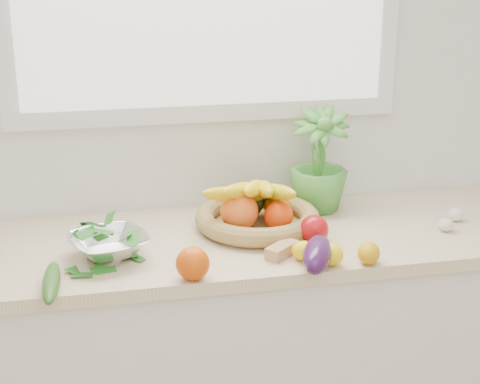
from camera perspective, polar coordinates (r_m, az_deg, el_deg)
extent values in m
cube|color=white|center=(2.44, -2.74, 9.01)|extent=(4.50, 0.02, 2.70)
cube|color=silver|center=(2.49, -1.25, -13.54)|extent=(2.20, 0.58, 0.86)
cube|color=beige|center=(2.28, -1.33, -3.96)|extent=(2.24, 0.62, 0.04)
sphere|color=#D94906|center=(1.99, -3.69, -5.56)|extent=(0.10, 0.10, 0.09)
ellipsoid|color=yellow|center=(2.09, 6.98, -4.79)|extent=(0.10, 0.11, 0.07)
ellipsoid|color=#CE930B|center=(2.11, 9.95, -4.70)|extent=(0.09, 0.10, 0.06)
ellipsoid|color=yellow|center=(2.11, 5.01, -4.58)|extent=(0.09, 0.09, 0.06)
sphere|color=#AD0D13|center=(2.22, 5.76, -2.92)|extent=(0.10, 0.10, 0.09)
cube|color=tan|center=(2.14, 3.27, -4.53)|extent=(0.12, 0.11, 0.04)
ellipsoid|color=silver|center=(2.40, 15.69, -2.47)|extent=(0.06, 0.06, 0.04)
ellipsoid|color=beige|center=(2.50, 16.40, -1.71)|extent=(0.06, 0.06, 0.04)
ellipsoid|color=#33103E|center=(2.06, 6.03, -4.82)|extent=(0.16, 0.23, 0.08)
ellipsoid|color=#1B5118|center=(1.99, -14.43, -6.79)|extent=(0.05, 0.25, 0.05)
sphere|color=red|center=(2.04, -3.98, -5.90)|extent=(0.03, 0.03, 0.03)
imported|color=green|center=(2.46, 6.15, 2.50)|extent=(0.24, 0.24, 0.35)
cylinder|color=tan|center=(2.34, 1.35, -2.65)|extent=(0.45, 0.45, 0.01)
torus|color=#A7894A|center=(2.33, 1.35, -2.01)|extent=(0.53, 0.53, 0.06)
sphere|color=orange|center=(2.28, -0.06, -1.52)|extent=(0.16, 0.16, 0.12)
sphere|color=#FF4308|center=(2.29, 3.01, -1.84)|extent=(0.12, 0.12, 0.09)
sphere|color=orange|center=(2.39, 2.87, -1.03)|extent=(0.12, 0.12, 0.09)
ellipsoid|color=black|center=(2.38, 0.74, -0.58)|extent=(0.13, 0.13, 0.12)
ellipsoid|color=yellow|center=(2.28, -0.40, -0.22)|extent=(0.26, 0.16, 0.11)
ellipsoid|color=yellow|center=(2.29, 0.38, 0.13)|extent=(0.21, 0.23, 0.11)
ellipsoid|color=yellow|center=(2.29, 1.19, 0.29)|extent=(0.15, 0.26, 0.11)
ellipsoid|color=yellow|center=(2.30, 1.93, 0.24)|extent=(0.08, 0.27, 0.11)
ellipsoid|color=yellow|center=(2.31, 2.77, 0.00)|extent=(0.11, 0.27, 0.11)
cylinder|color=silver|center=(2.15, -10.10, -4.91)|extent=(0.11, 0.11, 0.02)
imported|color=white|center=(2.14, -10.16, -4.03)|extent=(0.28, 0.28, 0.05)
ellipsoid|color=#1F6519|center=(2.12, -10.22, -3.05)|extent=(0.21, 0.21, 0.07)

